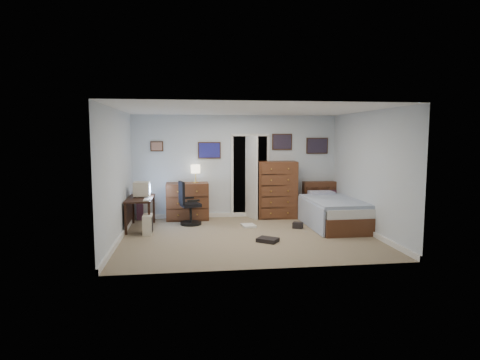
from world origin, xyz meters
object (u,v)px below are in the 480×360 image
office_chair (188,208)px  bed (332,212)px  tall_dresser (277,190)px  computer_desk (137,205)px  low_dresser (187,201)px

office_chair → bed: size_ratio=0.48×
office_chair → tall_dresser: (2.16, 0.55, 0.31)m
office_chair → computer_desk: bearing=175.9°
office_chair → tall_dresser: bearing=-1.1°
computer_desk → bed: (4.26, -0.33, -0.20)m
bed → tall_dresser: bearing=131.7°
tall_dresser → bed: tall_dresser is taller
tall_dresser → office_chair: bearing=-161.8°
low_dresser → computer_desk: bearing=-144.1°
low_dresser → tall_dresser: size_ratio=0.72×
computer_desk → low_dresser: low_dresser is taller
computer_desk → low_dresser: (1.09, 0.80, -0.08)m
office_chair → tall_dresser: size_ratio=0.71×
tall_dresser → low_dresser: bearing=-176.8°
office_chair → bed: (3.16, -0.55, -0.06)m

